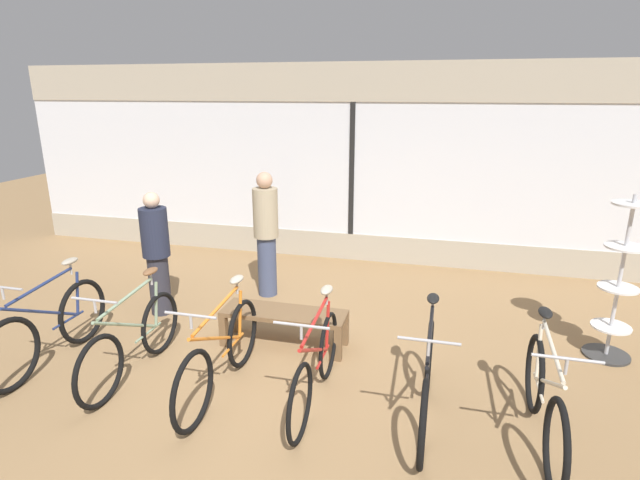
% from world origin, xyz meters
% --- Properties ---
extents(ground_plane, '(24.00, 24.00, 0.00)m').
position_xyz_m(ground_plane, '(0.00, 0.00, 0.00)').
color(ground_plane, '#99754C').
extents(shop_back_wall, '(12.00, 0.08, 3.20)m').
position_xyz_m(shop_back_wall, '(0.00, 3.94, 1.64)').
color(shop_back_wall, '#B2A893').
rests_on(shop_back_wall, ground_plane).
extents(bicycle_far_left, '(0.46, 1.75, 1.05)m').
position_xyz_m(bicycle_far_left, '(-2.39, -0.18, 0.40)').
color(bicycle_far_left, black).
rests_on(bicycle_far_left, ground_plane).
extents(bicycle_left, '(0.46, 1.69, 1.02)m').
position_xyz_m(bicycle_left, '(-1.41, -0.17, 0.38)').
color(bicycle_left, black).
rests_on(bicycle_left, ground_plane).
extents(bicycle_center_left, '(0.46, 1.78, 1.04)m').
position_xyz_m(bicycle_center_left, '(-0.44, -0.23, 0.39)').
color(bicycle_center_left, black).
rests_on(bicycle_center_left, ground_plane).
extents(bicycle_center_right, '(0.46, 1.66, 1.02)m').
position_xyz_m(bicycle_center_right, '(0.48, -0.18, 0.38)').
color(bicycle_center_right, black).
rests_on(bicycle_center_right, ground_plane).
extents(bicycle_right, '(0.46, 1.72, 1.02)m').
position_xyz_m(bicycle_right, '(1.46, -0.18, 0.38)').
color(bicycle_right, black).
rests_on(bicycle_right, ground_plane).
extents(bicycle_far_right, '(0.46, 1.69, 1.03)m').
position_xyz_m(bicycle_far_right, '(2.39, -0.25, 0.39)').
color(bicycle_far_right, black).
rests_on(bicycle_far_right, ground_plane).
extents(accessory_rack, '(0.48, 0.48, 1.79)m').
position_xyz_m(accessory_rack, '(3.32, 1.42, 0.73)').
color(accessory_rack, '#333333').
rests_on(accessory_rack, ground_plane).
extents(display_bench, '(1.40, 0.44, 0.41)m').
position_xyz_m(display_bench, '(-0.15, 0.79, 0.34)').
color(display_bench, brown).
rests_on(display_bench, ground_plane).
extents(customer_near_rack, '(0.48, 0.48, 1.74)m').
position_xyz_m(customer_near_rack, '(-0.84, 2.13, 0.92)').
color(customer_near_rack, '#424C6B').
rests_on(customer_near_rack, ground_plane).
extents(customer_by_window, '(0.39, 0.39, 1.59)m').
position_xyz_m(customer_by_window, '(-1.96, 1.21, 0.83)').
color(customer_by_window, '#2D2D38').
rests_on(customer_by_window, ground_plane).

